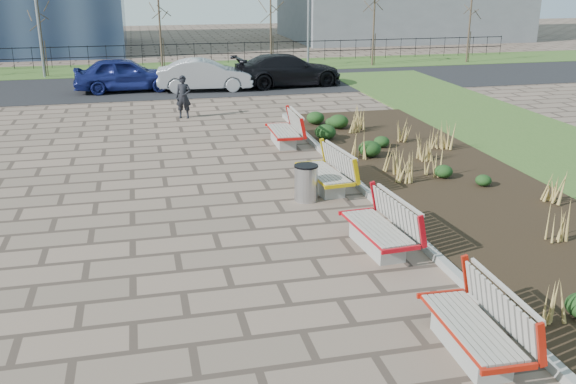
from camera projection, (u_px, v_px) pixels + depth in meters
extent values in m
plane|color=#705B4D|center=(240.00, 311.00, 10.30)|extent=(120.00, 120.00, 0.00)
cube|color=black|center=(452.00, 185.00, 16.23)|extent=(4.50, 18.00, 0.10)
cube|color=gray|center=(365.00, 191.00, 15.73)|extent=(0.16, 18.00, 0.15)
cube|color=#33511E|center=(162.00, 69.00, 36.09)|extent=(80.00, 5.00, 0.04)
cube|color=black|center=(167.00, 86.00, 30.57)|extent=(80.00, 7.00, 0.02)
cylinder|color=#B2B2B7|center=(306.00, 183.00, 15.16)|extent=(0.55, 0.55, 0.85)
imported|color=black|center=(183.00, 97.00, 23.68)|extent=(0.66, 0.52, 1.58)
imported|color=navy|center=(125.00, 74.00, 29.00)|extent=(4.57, 2.03, 1.53)
imported|color=gray|center=(205.00, 75.00, 29.19)|extent=(4.40, 1.85, 1.41)
imported|color=black|center=(288.00, 70.00, 30.36)|extent=(5.36, 2.61, 1.50)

